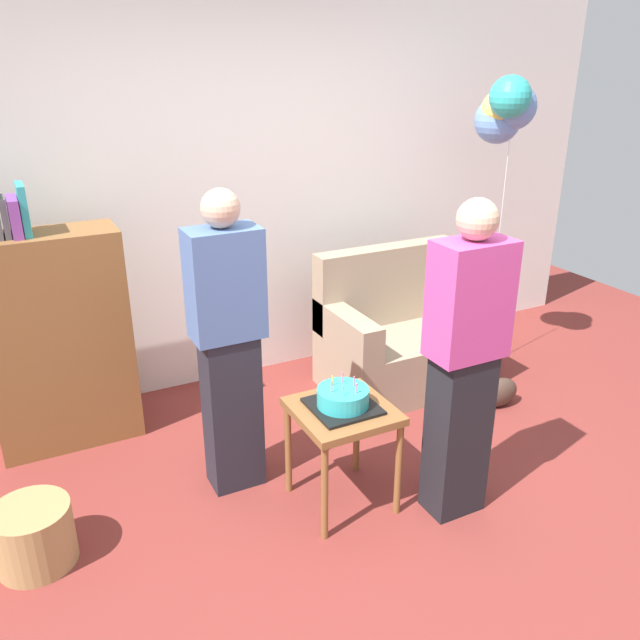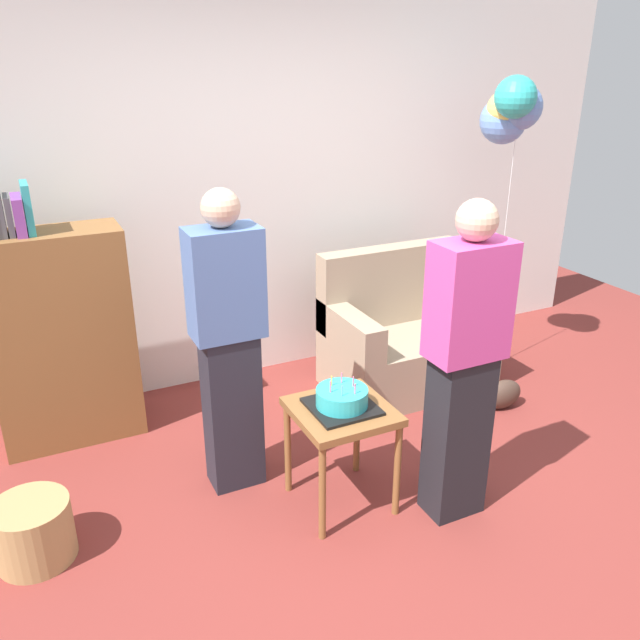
{
  "view_description": "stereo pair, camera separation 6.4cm",
  "coord_description": "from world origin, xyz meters",
  "px_view_note": "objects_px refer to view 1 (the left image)",
  "views": [
    {
      "loc": [
        -1.51,
        -2.12,
        2.2
      ],
      "look_at": [
        -0.13,
        0.58,
        0.95
      ],
      "focal_mm": 36.21,
      "sensor_mm": 36.0,
      "label": 1
    },
    {
      "loc": [
        -1.45,
        -2.15,
        2.2
      ],
      "look_at": [
        -0.13,
        0.58,
        0.95
      ],
      "focal_mm": 36.21,
      "sensor_mm": 36.0,
      "label": 2
    }
  ],
  "objects_px": {
    "couch": "(400,338)",
    "wicker_basket": "(34,536)",
    "side_table": "(342,422)",
    "birthday_cake": "(343,399)",
    "bookshelf": "(57,337)",
    "person_blowing_candles": "(228,345)",
    "handbag": "(499,392)",
    "balloon_bunch": "(505,110)",
    "person_holding_cake": "(464,364)"
  },
  "relations": [
    {
      "from": "bookshelf",
      "to": "person_blowing_candles",
      "type": "height_order",
      "value": "person_blowing_candles"
    },
    {
      "from": "side_table",
      "to": "handbag",
      "type": "relative_size",
      "value": 2.03
    },
    {
      "from": "couch",
      "to": "side_table",
      "type": "height_order",
      "value": "couch"
    },
    {
      "from": "wicker_basket",
      "to": "person_holding_cake",
      "type": "bearing_deg",
      "value": -15.69
    },
    {
      "from": "couch",
      "to": "birthday_cake",
      "type": "height_order",
      "value": "couch"
    },
    {
      "from": "person_holding_cake",
      "to": "handbag",
      "type": "relative_size",
      "value": 5.82
    },
    {
      "from": "couch",
      "to": "person_blowing_candles",
      "type": "distance_m",
      "value": 1.65
    },
    {
      "from": "birthday_cake",
      "to": "person_blowing_candles",
      "type": "relative_size",
      "value": 0.2
    },
    {
      "from": "couch",
      "to": "bookshelf",
      "type": "distance_m",
      "value": 2.26
    },
    {
      "from": "person_holding_cake",
      "to": "side_table",
      "type": "bearing_deg",
      "value": -17.56
    },
    {
      "from": "person_blowing_candles",
      "to": "handbag",
      "type": "relative_size",
      "value": 5.82
    },
    {
      "from": "birthday_cake",
      "to": "person_blowing_candles",
      "type": "xyz_separation_m",
      "value": [
        -0.44,
        0.42,
        0.22
      ]
    },
    {
      "from": "couch",
      "to": "side_table",
      "type": "bearing_deg",
      "value": -135.49
    },
    {
      "from": "person_holding_cake",
      "to": "couch",
      "type": "bearing_deg",
      "value": -98.5
    },
    {
      "from": "couch",
      "to": "wicker_basket",
      "type": "height_order",
      "value": "couch"
    },
    {
      "from": "side_table",
      "to": "handbag",
      "type": "xyz_separation_m",
      "value": [
        1.43,
        0.4,
        -0.38
      ]
    },
    {
      "from": "person_blowing_candles",
      "to": "wicker_basket",
      "type": "xyz_separation_m",
      "value": [
        -1.04,
        -0.17,
        -0.68
      ]
    },
    {
      "from": "couch",
      "to": "person_holding_cake",
      "type": "xyz_separation_m",
      "value": [
        -0.53,
        -1.31,
        0.49
      ]
    },
    {
      "from": "handbag",
      "to": "balloon_bunch",
      "type": "distance_m",
      "value": 1.87
    },
    {
      "from": "bookshelf",
      "to": "wicker_basket",
      "type": "relative_size",
      "value": 4.37
    },
    {
      "from": "bookshelf",
      "to": "birthday_cake",
      "type": "xyz_separation_m",
      "value": [
        1.19,
        -1.3,
        -0.06
      ]
    },
    {
      "from": "side_table",
      "to": "wicker_basket",
      "type": "xyz_separation_m",
      "value": [
        -1.48,
        0.26,
        -0.33
      ]
    },
    {
      "from": "person_blowing_candles",
      "to": "balloon_bunch",
      "type": "bearing_deg",
      "value": 27.73
    },
    {
      "from": "birthday_cake",
      "to": "handbag",
      "type": "bearing_deg",
      "value": 15.67
    },
    {
      "from": "side_table",
      "to": "birthday_cake",
      "type": "distance_m",
      "value": 0.13
    },
    {
      "from": "side_table",
      "to": "balloon_bunch",
      "type": "height_order",
      "value": "balloon_bunch"
    },
    {
      "from": "couch",
      "to": "bookshelf",
      "type": "relative_size",
      "value": 0.7
    },
    {
      "from": "handbag",
      "to": "birthday_cake",
      "type": "bearing_deg",
      "value": -164.33
    },
    {
      "from": "bookshelf",
      "to": "birthday_cake",
      "type": "bearing_deg",
      "value": -47.63
    },
    {
      "from": "side_table",
      "to": "person_holding_cake",
      "type": "bearing_deg",
      "value": -31.21
    },
    {
      "from": "couch",
      "to": "birthday_cake",
      "type": "bearing_deg",
      "value": -135.49
    },
    {
      "from": "birthday_cake",
      "to": "handbag",
      "type": "relative_size",
      "value": 1.14
    },
    {
      "from": "bookshelf",
      "to": "person_holding_cake",
      "type": "xyz_separation_m",
      "value": [
        1.68,
        -1.6,
        0.16
      ]
    },
    {
      "from": "person_blowing_candles",
      "to": "handbag",
      "type": "xyz_separation_m",
      "value": [
        1.87,
        -0.02,
        -0.73
      ]
    },
    {
      "from": "birthday_cake",
      "to": "wicker_basket",
      "type": "distance_m",
      "value": 1.57
    },
    {
      "from": "birthday_cake",
      "to": "person_blowing_candles",
      "type": "height_order",
      "value": "person_blowing_candles"
    },
    {
      "from": "birthday_cake",
      "to": "wicker_basket",
      "type": "relative_size",
      "value": 0.89
    },
    {
      "from": "side_table",
      "to": "birthday_cake",
      "type": "height_order",
      "value": "birthday_cake"
    },
    {
      "from": "person_blowing_candles",
      "to": "person_holding_cake",
      "type": "distance_m",
      "value": 1.18
    },
    {
      "from": "wicker_basket",
      "to": "handbag",
      "type": "height_order",
      "value": "wicker_basket"
    },
    {
      "from": "wicker_basket",
      "to": "balloon_bunch",
      "type": "height_order",
      "value": "balloon_bunch"
    },
    {
      "from": "bookshelf",
      "to": "wicker_basket",
      "type": "distance_m",
      "value": 1.21
    },
    {
      "from": "couch",
      "to": "balloon_bunch",
      "type": "height_order",
      "value": "balloon_bunch"
    },
    {
      "from": "person_holding_cake",
      "to": "handbag",
      "type": "bearing_deg",
      "value": -129.61
    },
    {
      "from": "balloon_bunch",
      "to": "birthday_cake",
      "type": "bearing_deg",
      "value": -151.32
    },
    {
      "from": "couch",
      "to": "wicker_basket",
      "type": "xyz_separation_m",
      "value": [
        -2.5,
        -0.75,
        -0.19
      ]
    },
    {
      "from": "side_table",
      "to": "balloon_bunch",
      "type": "distance_m",
      "value": 2.39
    },
    {
      "from": "side_table",
      "to": "birthday_cake",
      "type": "bearing_deg",
      "value": -127.48
    },
    {
      "from": "birthday_cake",
      "to": "wicker_basket",
      "type": "height_order",
      "value": "birthday_cake"
    },
    {
      "from": "couch",
      "to": "person_blowing_candles",
      "type": "bearing_deg",
      "value": -158.16
    }
  ]
}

